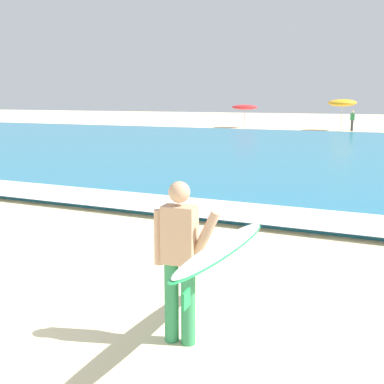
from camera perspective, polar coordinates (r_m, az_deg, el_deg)
The scene contains 6 objects.
sea at distance 23.80m, azimuth 11.85°, elevation 4.77°, with size 120.00×28.00×0.14m, color teal.
surf_foam at distance 11.26m, azimuth -3.50°, elevation -1.35°, with size 120.00×1.76×0.01m, color white.
surfer_with_board at distance 4.90m, azimuth 1.22°, elevation -6.95°, with size 1.03×2.95×1.73m.
beach_umbrella_0 at distance 42.90m, azimuth 6.21°, elevation 9.87°, with size 2.23×2.24×2.01m.
beach_umbrella_1 at distance 40.77m, azimuth 17.24°, elevation 9.97°, with size 2.20×2.23×2.51m.
beachgoer_near_row_left at distance 40.32m, azimuth 18.31°, elevation 8.00°, with size 0.32×0.20×1.58m.
Camera 1 is at (5.18, -3.14, 2.54)m, focal length 45.41 mm.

